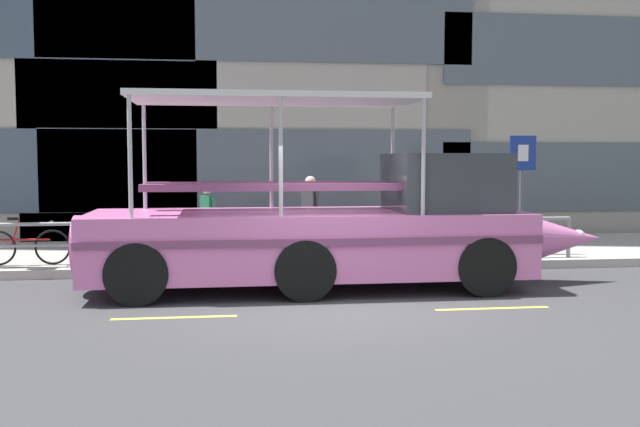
{
  "coord_description": "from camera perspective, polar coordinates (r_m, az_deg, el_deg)",
  "views": [
    {
      "loc": [
        -1.71,
        -11.27,
        2.3
      ],
      "look_at": [
        0.07,
        1.81,
        1.3
      ],
      "focal_mm": 40.95,
      "sensor_mm": 36.0,
      "label": 1
    }
  ],
  "objects": [
    {
      "name": "ground_plane",
      "position": [
        11.63,
        0.88,
        -7.08
      ],
      "size": [
        120.0,
        120.0,
        0.0
      ],
      "primitive_type": "plane",
      "color": "#3D3D3F"
    },
    {
      "name": "sidewalk",
      "position": [
        17.1,
        -1.94,
        -3.1
      ],
      "size": [
        32.0,
        4.8,
        0.18
      ],
      "primitive_type": "cube",
      "color": "#A8A59E",
      "rests_on": "ground_plane"
    },
    {
      "name": "curb_edge",
      "position": [
        14.65,
        -0.95,
        -4.35
      ],
      "size": [
        32.0,
        0.18,
        0.18
      ],
      "primitive_type": "cube",
      "color": "#B2ADA3",
      "rests_on": "ground_plane"
    },
    {
      "name": "lane_centreline",
      "position": [
        10.96,
        1.42,
        -7.77
      ],
      "size": [
        25.8,
        0.12,
        0.01
      ],
      "color": "#DBD64C",
      "rests_on": "ground_plane"
    },
    {
      "name": "curb_guardrail",
      "position": [
        14.87,
        -2.06,
        -1.53
      ],
      "size": [
        11.96,
        0.09,
        0.88
      ],
      "color": "gray",
      "rests_on": "sidewalk"
    },
    {
      "name": "parking_sign",
      "position": [
        16.73,
        15.5,
        3.0
      ],
      "size": [
        0.6,
        0.12,
        2.62
      ],
      "color": "#4C4F54",
      "rests_on": "sidewalk"
    },
    {
      "name": "leaned_bicycle",
      "position": [
        15.62,
        -22.05,
        -2.39
      ],
      "size": [
        1.74,
        0.46,
        0.96
      ],
      "color": "black",
      "rests_on": "sidewalk"
    },
    {
      "name": "duck_tour_boat",
      "position": [
        12.91,
        1.42,
        -1.22
      ],
      "size": [
        9.46,
        2.54,
        3.38
      ],
      "color": "pink",
      "rests_on": "ground_plane"
    },
    {
      "name": "pedestrian_near_bow",
      "position": [
        16.17,
        8.1,
        0.34
      ],
      "size": [
        0.48,
        0.23,
        1.67
      ],
      "color": "#47423D",
      "rests_on": "sidewalk"
    },
    {
      "name": "pedestrian_mid_left",
      "position": [
        16.02,
        -0.76,
        0.49
      ],
      "size": [
        0.36,
        0.4,
        1.74
      ],
      "color": "#1E2338",
      "rests_on": "sidewalk"
    },
    {
      "name": "pedestrian_mid_right",
      "position": [
        16.06,
        -8.79,
        0.04
      ],
      "size": [
        0.33,
        0.34,
        1.55
      ],
      "color": "#47423D",
      "rests_on": "sidewalk"
    }
  ]
}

